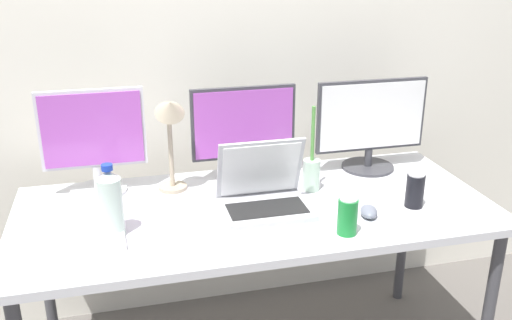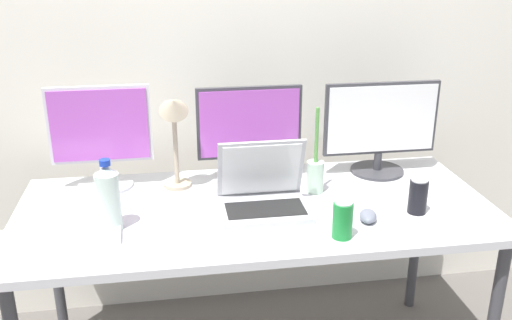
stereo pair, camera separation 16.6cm
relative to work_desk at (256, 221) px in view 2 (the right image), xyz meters
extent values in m
cube|color=silver|center=(0.00, 0.59, 0.62)|extent=(7.00, 0.08, 2.60)
cylinder|color=#424247|center=(-0.80, 0.33, -0.33)|extent=(0.04, 0.04, 0.71)
cylinder|color=#424247|center=(0.80, 0.33, -0.33)|extent=(0.04, 0.04, 0.71)
cube|color=silver|center=(0.00, 0.00, 0.04)|extent=(1.73, 0.77, 0.03)
cylinder|color=silver|center=(-0.56, 0.27, 0.07)|extent=(0.21, 0.21, 0.01)
cylinder|color=silver|center=(-0.56, 0.27, 0.12)|extent=(0.03, 0.03, 0.09)
cube|color=silver|center=(-0.56, 0.27, 0.32)|extent=(0.39, 0.02, 0.30)
cube|color=#A54CB2|center=(-0.56, 0.26, 0.32)|extent=(0.36, 0.01, 0.27)
cylinder|color=#38383D|center=(0.02, 0.26, 0.07)|extent=(0.21, 0.21, 0.01)
cylinder|color=#38383D|center=(0.02, 0.26, 0.11)|extent=(0.03, 0.03, 0.08)
cube|color=#38383D|center=(0.02, 0.26, 0.30)|extent=(0.42, 0.02, 0.29)
cube|color=#A54CB2|center=(0.02, 0.25, 0.30)|extent=(0.39, 0.01, 0.26)
cylinder|color=#38383D|center=(0.55, 0.25, 0.07)|extent=(0.22, 0.22, 0.01)
cylinder|color=#38383D|center=(0.55, 0.25, 0.11)|extent=(0.03, 0.03, 0.07)
cube|color=#38383D|center=(0.55, 0.25, 0.29)|extent=(0.47, 0.02, 0.30)
cube|color=white|center=(0.55, 0.24, 0.29)|extent=(0.45, 0.01, 0.27)
cube|color=#B7B7BC|center=(0.02, -0.05, 0.07)|extent=(0.31, 0.25, 0.02)
cube|color=black|center=(0.02, -0.07, 0.08)|extent=(0.28, 0.14, 0.00)
cube|color=#B7B7BC|center=(0.02, 0.03, 0.20)|extent=(0.31, 0.09, 0.23)
cube|color=white|center=(0.02, 0.02, 0.19)|extent=(0.28, 0.08, 0.21)
cube|color=white|center=(-0.68, -0.15, 0.07)|extent=(0.42, 0.16, 0.02)
ellipsoid|color=slate|center=(0.36, -0.18, 0.08)|extent=(0.08, 0.11, 0.04)
cylinder|color=silver|center=(-0.51, -0.10, 0.16)|extent=(0.08, 0.08, 0.20)
cone|color=silver|center=(-0.51, -0.10, 0.27)|extent=(0.07, 0.07, 0.03)
cylinder|color=#1938B2|center=(-0.51, -0.10, 0.30)|extent=(0.04, 0.04, 0.02)
cylinder|color=black|center=(0.56, -0.14, 0.12)|extent=(0.07, 0.07, 0.12)
cylinder|color=silver|center=(0.56, -0.14, 0.18)|extent=(0.06, 0.06, 0.00)
cylinder|color=#197F33|center=(0.24, -0.28, 0.12)|extent=(0.07, 0.07, 0.12)
cylinder|color=silver|center=(0.24, -0.28, 0.18)|extent=(0.06, 0.06, 0.00)
cylinder|color=#B2D1B7|center=(0.24, 0.09, 0.12)|extent=(0.07, 0.07, 0.12)
cylinder|color=#519342|center=(0.24, 0.09, 0.29)|extent=(0.01, 0.01, 0.21)
cylinder|color=tan|center=(-0.28, 0.23, 0.07)|extent=(0.11, 0.11, 0.01)
cylinder|color=tan|center=(-0.28, 0.23, 0.22)|extent=(0.02, 0.02, 0.30)
cone|color=tan|center=(-0.28, 0.17, 0.40)|extent=(0.11, 0.12, 0.11)
camera|label=1|loc=(-0.46, -1.83, 0.96)|focal=40.00mm
camera|label=2|loc=(-0.30, -1.86, 0.96)|focal=40.00mm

